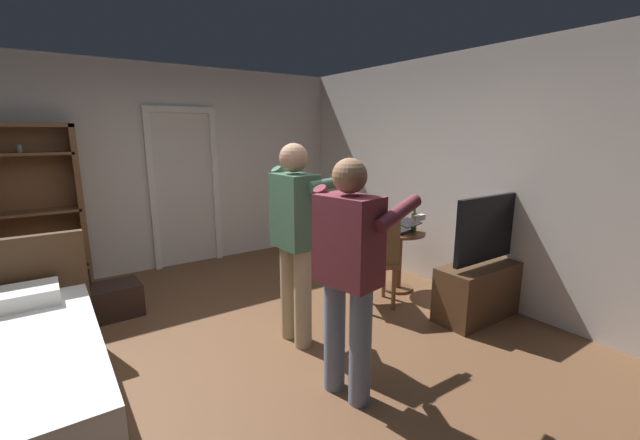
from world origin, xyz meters
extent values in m
plane|color=brown|center=(0.00, 0.00, 0.00)|extent=(5.99, 5.99, 0.00)
cube|color=silver|center=(0.00, 2.78, 1.33)|extent=(5.57, 0.12, 2.66)
cube|color=silver|center=(2.73, 0.00, 1.33)|extent=(0.12, 5.69, 2.66)
cube|color=white|center=(-0.01, 2.70, 1.02)|extent=(0.08, 0.08, 2.05)
cube|color=white|center=(0.84, 2.70, 1.02)|extent=(0.08, 0.08, 2.05)
cube|color=white|center=(0.42, 2.70, 2.09)|extent=(0.93, 0.08, 0.08)
cube|color=white|center=(-1.40, 0.70, 0.63)|extent=(0.50, 0.34, 0.12)
cube|color=brown|center=(-0.84, 2.52, 0.95)|extent=(0.06, 0.32, 1.90)
cube|color=brown|center=(-1.28, 2.52, 1.88)|extent=(0.94, 0.32, 0.04)
cube|color=brown|center=(-1.28, 2.67, 0.95)|extent=(0.94, 0.02, 1.90)
cube|color=brown|center=(-1.28, 2.52, 0.32)|extent=(0.88, 0.32, 0.03)
cube|color=brown|center=(-1.28, 2.52, 0.95)|extent=(0.88, 0.32, 0.03)
cube|color=brown|center=(-1.28, 2.52, 1.58)|extent=(0.88, 0.32, 0.03)
cylinder|color=#6A9993|center=(-1.32, 2.52, 1.63)|extent=(0.05, 0.05, 0.08)
cube|color=#4C331E|center=(2.37, -0.62, 0.27)|extent=(1.15, 0.40, 0.54)
cube|color=black|center=(2.37, -0.64, 0.90)|extent=(1.09, 0.05, 0.63)
cube|color=#42435C|center=(2.37, -0.61, 0.90)|extent=(1.03, 0.01, 0.57)
cylinder|color=brown|center=(2.11, 0.34, 0.33)|extent=(0.08, 0.08, 0.67)
cylinder|color=brown|center=(2.11, 0.34, 0.01)|extent=(0.35, 0.35, 0.03)
cylinder|color=brown|center=(2.11, 0.34, 0.68)|extent=(0.58, 0.58, 0.03)
cube|color=black|center=(2.08, 0.34, 0.71)|extent=(0.36, 0.28, 0.02)
cube|color=black|center=(2.11, 0.23, 0.82)|extent=(0.36, 0.26, 0.05)
cube|color=navy|center=(2.11, 0.23, 0.82)|extent=(0.32, 0.23, 0.04)
cylinder|color=#3A5128|center=(2.25, 0.26, 0.81)|extent=(0.06, 0.06, 0.21)
cylinder|color=#3A5128|center=(2.25, 0.26, 0.94)|extent=(0.03, 0.03, 0.05)
cylinder|color=brown|center=(1.82, 0.27, 0.23)|extent=(0.04, 0.04, 0.45)
cylinder|color=brown|center=(1.52, 0.43, 0.23)|extent=(0.04, 0.04, 0.45)
cylinder|color=brown|center=(1.67, -0.03, 0.23)|extent=(0.04, 0.04, 0.45)
cylinder|color=brown|center=(1.37, 0.12, 0.23)|extent=(0.04, 0.04, 0.45)
cube|color=brown|center=(1.60, 0.20, 0.47)|extent=(0.56, 0.56, 0.04)
cube|color=brown|center=(1.52, 0.05, 0.74)|extent=(0.39, 0.22, 0.50)
cylinder|color=slate|center=(0.40, -0.72, 0.41)|extent=(0.15, 0.15, 0.83)
cylinder|color=slate|center=(0.44, -0.95, 0.41)|extent=(0.15, 0.15, 0.83)
cube|color=brown|center=(0.42, -0.84, 1.12)|extent=(0.33, 0.45, 0.59)
sphere|color=#936B4C|center=(0.42, -0.84, 1.54)|extent=(0.22, 0.22, 0.22)
cylinder|color=brown|center=(0.46, -0.59, 1.23)|extent=(0.34, 0.15, 0.48)
cylinder|color=brown|center=(0.67, -1.02, 1.30)|extent=(0.43, 0.17, 0.20)
cube|color=white|center=(0.87, -1.01, 1.24)|extent=(0.12, 0.06, 0.04)
cylinder|color=tan|center=(0.51, 0.11, 0.43)|extent=(0.15, 0.15, 0.86)
cylinder|color=tan|center=(0.52, -0.11, 0.43)|extent=(0.15, 0.15, 0.86)
cube|color=#3F664C|center=(0.52, 0.00, 1.17)|extent=(0.27, 0.40, 0.61)
sphere|color=tan|center=(0.52, 0.00, 1.60)|extent=(0.23, 0.23, 0.23)
cylinder|color=#3F664C|center=(0.60, 0.22, 1.28)|extent=(0.34, 0.10, 0.49)
cylinder|color=#3F664C|center=(0.76, -0.21, 1.41)|extent=(0.48, 0.11, 0.13)
cube|color=white|center=(1.00, -0.23, 1.39)|extent=(0.12, 0.04, 0.04)
cube|color=black|center=(-1.16, 1.51, 0.24)|extent=(0.55, 0.38, 0.48)
cube|color=black|center=(-0.77, 1.47, 0.16)|extent=(0.62, 0.41, 0.32)
camera|label=1|loc=(-1.16, -2.79, 1.81)|focal=22.57mm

